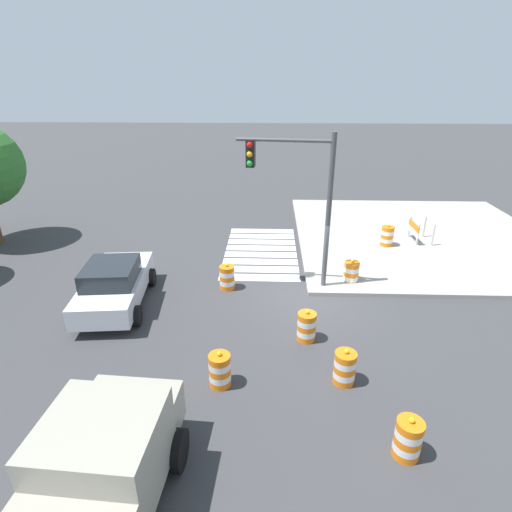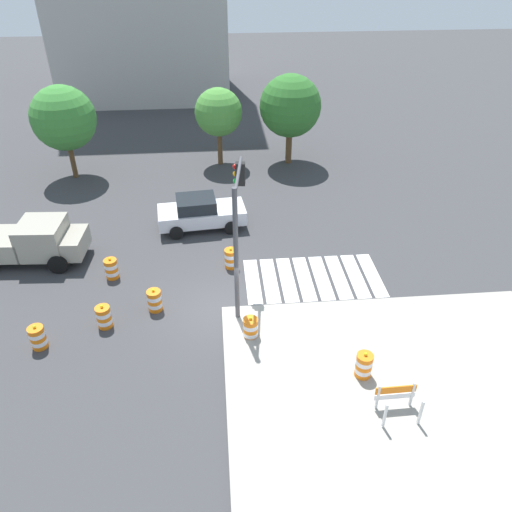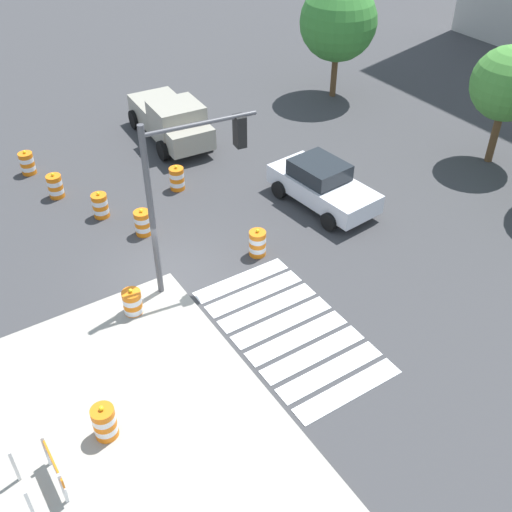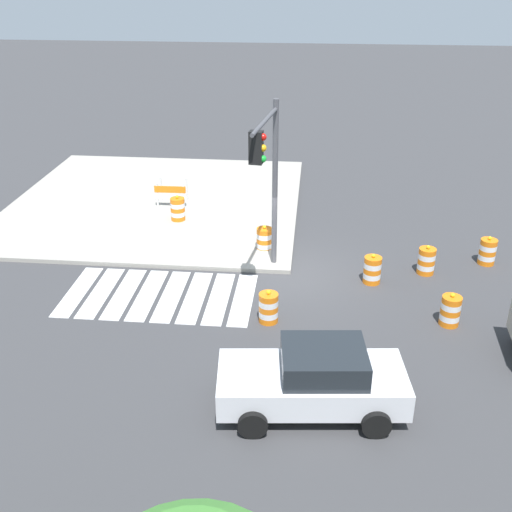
# 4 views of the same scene
# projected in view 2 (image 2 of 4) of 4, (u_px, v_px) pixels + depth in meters

# --- Properties ---
(ground_plane) EXTENTS (120.00, 120.00, 0.00)m
(ground_plane) POSITION_uv_depth(u_px,v_px,m) (222.00, 310.00, 19.71)
(ground_plane) COLOR #38383A
(sidewalk_corner) EXTENTS (12.00, 12.00, 0.15)m
(sidewalk_corner) POSITION_uv_depth(u_px,v_px,m) (424.00, 424.00, 15.14)
(sidewalk_corner) COLOR #9E998E
(sidewalk_corner) RESTS_ON ground
(crosswalk_stripes) EXTENTS (5.85, 3.20, 0.02)m
(crosswalk_stripes) POSITION_uv_depth(u_px,v_px,m) (313.00, 278.00, 21.48)
(crosswalk_stripes) COLOR silver
(crosswalk_stripes) RESTS_ON ground
(sports_car) EXTENTS (4.46, 2.46, 1.63)m
(sports_car) POSITION_uv_depth(u_px,v_px,m) (201.00, 212.00, 24.71)
(sports_car) COLOR silver
(sports_car) RESTS_ON ground
(pickup_truck) EXTENTS (5.26, 2.60, 1.92)m
(pickup_truck) POSITION_uv_depth(u_px,v_px,m) (32.00, 242.00, 22.14)
(pickup_truck) COLOR gray
(pickup_truck) RESTS_ON ground
(traffic_barrel_near_corner) EXTENTS (0.56, 0.56, 1.02)m
(traffic_barrel_near_corner) POSITION_uv_depth(u_px,v_px,m) (38.00, 337.00, 17.76)
(traffic_barrel_near_corner) COLOR orange
(traffic_barrel_near_corner) RESTS_ON ground
(traffic_barrel_crosswalk_end) EXTENTS (0.56, 0.56, 1.02)m
(traffic_barrel_crosswalk_end) POSITION_uv_depth(u_px,v_px,m) (155.00, 300.00, 19.50)
(traffic_barrel_crosswalk_end) COLOR orange
(traffic_barrel_crosswalk_end) RESTS_ON ground
(traffic_barrel_median_near) EXTENTS (0.56, 0.56, 1.02)m
(traffic_barrel_median_near) POSITION_uv_depth(u_px,v_px,m) (231.00, 258.00, 21.95)
(traffic_barrel_median_near) COLOR orange
(traffic_barrel_median_near) RESTS_ON ground
(traffic_barrel_median_far) EXTENTS (0.56, 0.56, 1.02)m
(traffic_barrel_median_far) POSITION_uv_depth(u_px,v_px,m) (111.00, 269.00, 21.30)
(traffic_barrel_median_far) COLOR orange
(traffic_barrel_median_far) RESTS_ON ground
(traffic_barrel_far_curb) EXTENTS (0.56, 0.56, 1.02)m
(traffic_barrel_far_curb) POSITION_uv_depth(u_px,v_px,m) (104.00, 317.00, 18.69)
(traffic_barrel_far_curb) COLOR orange
(traffic_barrel_far_curb) RESTS_ON ground
(traffic_barrel_opposite_curb) EXTENTS (0.56, 0.56, 1.02)m
(traffic_barrel_opposite_curb) POSITION_uv_depth(u_px,v_px,m) (251.00, 329.00, 18.14)
(traffic_barrel_opposite_curb) COLOR orange
(traffic_barrel_opposite_curb) RESTS_ON ground
(traffic_barrel_on_sidewalk) EXTENTS (0.56, 0.56, 1.02)m
(traffic_barrel_on_sidewalk) POSITION_uv_depth(u_px,v_px,m) (364.00, 365.00, 16.44)
(traffic_barrel_on_sidewalk) COLOR orange
(traffic_barrel_on_sidewalk) RESTS_ON sidewalk_corner
(construction_barricade) EXTENTS (1.30, 0.80, 1.00)m
(construction_barricade) POSITION_uv_depth(u_px,v_px,m) (397.00, 398.00, 15.16)
(construction_barricade) COLOR silver
(construction_barricade) RESTS_ON sidewalk_corner
(traffic_light_pole) EXTENTS (0.63, 3.27, 5.50)m
(traffic_light_pole) POSITION_uv_depth(u_px,v_px,m) (238.00, 217.00, 18.02)
(traffic_light_pole) COLOR #4C4C51
(traffic_light_pole) RESTS_ON sidewalk_corner
(street_tree_streetside_near) EXTENTS (3.74, 3.74, 5.51)m
(street_tree_streetside_near) POSITION_uv_depth(u_px,v_px,m) (290.00, 106.00, 29.89)
(street_tree_streetside_near) COLOR brown
(street_tree_streetside_near) RESTS_ON ground
(street_tree_streetside_mid) EXTENTS (3.65, 3.65, 5.46)m
(street_tree_streetside_mid) POSITION_uv_depth(u_px,v_px,m) (63.00, 118.00, 28.05)
(street_tree_streetside_mid) COLOR brown
(street_tree_streetside_mid) RESTS_ON ground
(street_tree_streetside_far) EXTENTS (2.88, 2.88, 4.77)m
(street_tree_streetside_far) POSITION_uv_depth(u_px,v_px,m) (218.00, 112.00, 29.90)
(street_tree_streetside_far) COLOR brown
(street_tree_streetside_far) RESTS_ON ground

